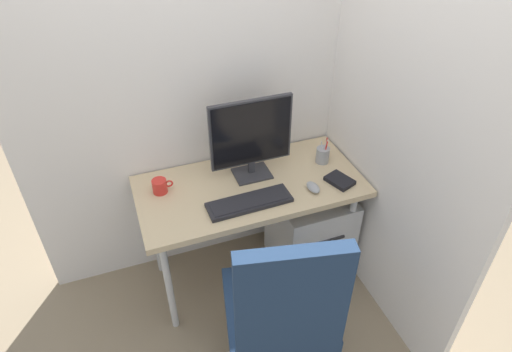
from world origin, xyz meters
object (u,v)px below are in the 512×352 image
object	(u,v)px
office_chair	(282,311)
keyboard	(249,202)
mouse	(313,187)
notebook	(340,180)
monitor	(251,136)
filing_cabinet	(309,229)
pen_holder	(323,155)
coffee_mug	(160,186)

from	to	relation	value
office_chair	keyboard	world-z (taller)	office_chair
mouse	notebook	distance (m)	0.17
monitor	notebook	world-z (taller)	monitor
filing_cabinet	notebook	xyz separation A→B (m)	(0.09, -0.13, 0.48)
office_chair	notebook	bearing A→B (deg)	43.85
pen_holder	coffee_mug	bearing A→B (deg)	177.04
monitor	keyboard	distance (m)	0.37
keyboard	pen_holder	xyz separation A→B (m)	(0.55, 0.22, 0.04)
monitor	notebook	xyz separation A→B (m)	(0.45, -0.25, -0.25)
notebook	coffee_mug	world-z (taller)	coffee_mug
pen_holder	notebook	xyz separation A→B (m)	(0.00, -0.22, -0.04)
keyboard	coffee_mug	distance (m)	0.51
filing_cabinet	monitor	distance (m)	0.82
monitor	coffee_mug	distance (m)	0.58
keyboard	pen_holder	distance (m)	0.59
pen_holder	notebook	bearing A→B (deg)	-89.78
coffee_mug	keyboard	bearing A→B (deg)	-31.96
pen_holder	filing_cabinet	bearing A→B (deg)	-135.54
pen_holder	coffee_mug	distance (m)	0.98
keyboard	notebook	bearing A→B (deg)	-0.03
office_chair	filing_cabinet	bearing A→B (deg)	54.36
mouse	pen_holder	size ratio (longest dim) A/B	0.63
monitor	coffee_mug	size ratio (longest dim) A/B	4.13
office_chair	mouse	world-z (taller)	office_chair
filing_cabinet	monitor	size ratio (longest dim) A/B	1.19
mouse	pen_holder	world-z (taller)	pen_holder
monitor	office_chair	bearing A→B (deg)	-99.94
filing_cabinet	keyboard	bearing A→B (deg)	-164.20
monitor	pen_holder	world-z (taller)	monitor
coffee_mug	notebook	bearing A→B (deg)	-15.34
notebook	monitor	bearing A→B (deg)	130.02
keyboard	pen_holder	size ratio (longest dim) A/B	2.80
filing_cabinet	pen_holder	size ratio (longest dim) A/B	3.45
monitor	mouse	xyz separation A→B (m)	(0.27, -0.26, -0.24)
filing_cabinet	mouse	bearing A→B (deg)	-120.71
monitor	keyboard	bearing A→B (deg)	-112.06
monitor	coffee_mug	xyz separation A→B (m)	(-0.53, 0.02, -0.22)
mouse	coffee_mug	distance (m)	0.85
monitor	pen_holder	distance (m)	0.49
keyboard	notebook	xyz separation A→B (m)	(0.55, -0.00, 0.00)
office_chair	filing_cabinet	distance (m)	0.90
keyboard	notebook	size ratio (longest dim) A/B	3.07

